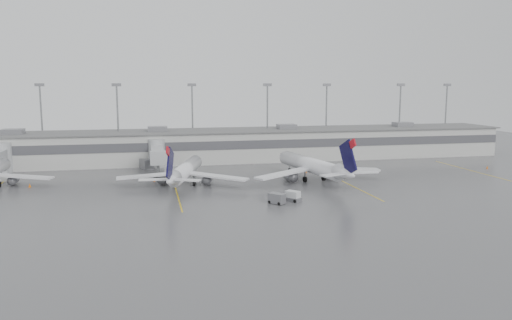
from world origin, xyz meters
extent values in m
plane|color=#4B4B4D|center=(0.00, 0.00, 0.00)|extent=(260.00, 260.00, 0.00)
cube|color=#B5B5AF|center=(0.00, 58.00, 4.00)|extent=(150.00, 16.00, 8.00)
cube|color=#47474C|center=(0.00, 49.95, 5.00)|extent=(150.00, 0.15, 2.20)
cube|color=#606060|center=(0.00, 58.00, 8.05)|extent=(152.00, 17.00, 0.30)
cube|color=slate|center=(-55.00, 58.00, 8.80)|extent=(5.00, 4.00, 1.30)
cube|color=slate|center=(50.00, 58.00, 8.80)|extent=(5.00, 4.00, 1.30)
cylinder|color=gray|center=(-50.00, 67.50, 10.00)|extent=(0.44, 0.44, 20.00)
cube|color=slate|center=(-50.00, 67.50, 20.20)|extent=(2.40, 0.50, 0.80)
cylinder|color=gray|center=(-30.00, 60.00, 10.00)|extent=(0.44, 0.44, 20.00)
cube|color=slate|center=(-30.00, 60.00, 20.20)|extent=(2.40, 0.50, 0.80)
cylinder|color=gray|center=(-10.00, 67.50, 10.00)|extent=(0.44, 0.44, 20.00)
cube|color=slate|center=(-10.00, 67.50, 20.20)|extent=(2.40, 0.50, 0.80)
cylinder|color=gray|center=(10.00, 60.00, 10.00)|extent=(0.44, 0.44, 20.00)
cube|color=slate|center=(10.00, 60.00, 20.20)|extent=(2.40, 0.50, 0.80)
cylinder|color=gray|center=(30.00, 67.50, 10.00)|extent=(0.44, 0.44, 20.00)
cube|color=slate|center=(30.00, 67.50, 20.20)|extent=(2.40, 0.50, 0.80)
cylinder|color=gray|center=(50.00, 60.00, 10.00)|extent=(0.44, 0.44, 20.00)
cube|color=slate|center=(50.00, 60.00, 20.20)|extent=(2.40, 0.50, 0.80)
cylinder|color=gray|center=(70.00, 67.50, 10.00)|extent=(0.44, 0.44, 20.00)
cube|color=slate|center=(70.00, 67.50, 20.20)|extent=(2.40, 0.50, 0.80)
cylinder|color=#9A9D9F|center=(-55.50, 50.00, 3.50)|extent=(4.00, 4.00, 7.00)
cylinder|color=#9A9D9F|center=(-20.50, 50.00, 3.50)|extent=(4.00, 4.00, 7.00)
cube|color=#9A9D9F|center=(-20.50, 43.50, 4.30)|extent=(2.80, 13.00, 2.60)
cube|color=#9A9D9F|center=(-20.50, 36.00, 4.30)|extent=(3.40, 2.40, 3.00)
cylinder|color=gray|center=(-20.50, 36.00, 1.40)|extent=(0.70, 0.70, 2.80)
cube|color=black|center=(-20.50, 36.00, 0.35)|extent=(2.20, 1.20, 0.70)
cube|color=yellow|center=(-17.50, 24.00, 0.01)|extent=(0.25, 40.00, 0.01)
cube|color=yellow|center=(17.50, 24.00, 0.01)|extent=(0.25, 40.00, 0.01)
cube|color=yellow|center=(52.50, 24.00, 0.01)|extent=(0.25, 40.00, 0.01)
cone|color=white|center=(-53.93, 45.64, 2.80)|extent=(2.82, 2.64, 2.80)
cube|color=white|center=(-47.28, 31.52, 2.05)|extent=(12.29, 5.96, 0.33)
cylinder|color=black|center=(-53.90, 42.47, 0.42)|extent=(0.33, 0.84, 0.84)
cylinder|color=white|center=(-15.11, 27.26, 2.95)|extent=(8.78, 21.64, 2.95)
cone|color=white|center=(-11.76, 39.00, 2.95)|extent=(3.60, 3.46, 2.95)
cone|color=white|center=(-18.70, 14.67, 3.35)|extent=(4.19, 5.54, 2.95)
cube|color=white|center=(-22.49, 26.50, 2.17)|extent=(12.88, 3.02, 0.34)
cube|color=white|center=(-9.24, 22.72, 2.17)|extent=(12.05, 9.26, 0.34)
cube|color=black|center=(-18.83, 14.20, 6.20)|extent=(1.80, 5.41, 6.44)
cube|color=#AF0D18|center=(-19.18, 12.96, 8.76)|extent=(0.83, 2.00, 1.87)
cylinder|color=black|center=(-12.68, 35.78, 0.44)|extent=(0.57, 0.95, 0.89)
cylinder|color=black|center=(-17.64, 25.93, 0.54)|extent=(0.72, 1.16, 1.08)
cylinder|color=black|center=(-13.66, 24.80, 0.54)|extent=(0.72, 1.16, 1.08)
cylinder|color=white|center=(11.21, 26.31, 3.21)|extent=(7.30, 23.76, 3.21)
cone|color=white|center=(8.88, 39.38, 3.21)|extent=(3.69, 3.52, 3.21)
cone|color=white|center=(13.71, 12.29, 3.64)|extent=(4.10, 5.83, 3.21)
cube|color=white|center=(4.36, 22.04, 2.36)|extent=(13.59, 9.01, 0.37)
cube|color=white|center=(19.12, 24.67, 2.36)|extent=(14.17, 4.67, 0.37)
cube|color=black|center=(13.81, 11.76, 6.75)|extent=(1.37, 5.99, 7.00)
cube|color=#AF0D18|center=(14.05, 10.39, 9.53)|extent=(0.70, 2.19, 2.03)
cylinder|color=black|center=(9.52, 35.80, 0.48)|extent=(0.54, 1.01, 0.96)
cylinder|color=black|center=(9.38, 23.81, 0.59)|extent=(0.68, 1.24, 1.18)
cylinder|color=black|center=(13.80, 24.60, 0.59)|extent=(0.68, 1.24, 1.18)
cube|color=silver|center=(1.95, 7.69, 0.91)|extent=(2.73, 2.85, 1.83)
cube|color=slate|center=(1.95, 7.69, 0.36)|extent=(3.14, 3.29, 0.71)
cylinder|color=black|center=(0.68, 7.95, 0.28)|extent=(0.54, 0.58, 0.57)
cylinder|color=black|center=(1.93, 8.99, 0.28)|extent=(0.54, 0.58, 0.57)
cylinder|color=black|center=(1.98, 6.39, 0.28)|extent=(0.54, 0.58, 0.57)
cylinder|color=black|center=(3.23, 7.42, 0.28)|extent=(0.54, 0.58, 0.57)
cube|color=slate|center=(-1.25, 6.49, 0.95)|extent=(3.03, 3.19, 1.71)
cylinder|color=black|center=(-2.43, 6.81, 0.28)|extent=(0.53, 0.57, 0.56)
cylinder|color=black|center=(-0.06, 6.16, 0.28)|extent=(0.53, 0.57, 0.56)
cube|color=silver|center=(-53.24, 38.49, 0.96)|extent=(2.82, 1.98, 1.92)
cube|color=silver|center=(-17.62, 40.51, 0.90)|extent=(2.82, 2.14, 1.80)
cube|color=silver|center=(25.37, 37.23, 0.77)|extent=(2.36, 1.75, 1.54)
cube|color=slate|center=(-23.05, 48.55, 1.14)|extent=(3.45, 4.22, 2.27)
cone|color=#FF6B05|center=(-45.83, 30.41, 0.39)|extent=(0.50, 0.50, 0.79)
cone|color=#FF6B05|center=(-21.46, 31.34, 0.31)|extent=(0.38, 0.38, 0.61)
cone|color=#FF6B05|center=(13.33, 34.94, 0.30)|extent=(0.37, 0.37, 0.60)
cone|color=#FF6B05|center=(58.02, 30.60, 0.35)|extent=(0.45, 0.45, 0.71)
camera|label=1|loc=(-22.52, -74.30, 20.19)|focal=35.00mm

